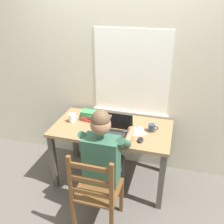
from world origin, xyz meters
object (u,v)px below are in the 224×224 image
Objects in this scene: laptop at (116,130)px; coffee_mug_white at (73,118)px; coffee_mug_dark at (152,128)px; landscape_photo_print at (120,123)px; wooden_chair at (96,192)px; book_stack_main at (89,115)px; seated_person at (105,156)px; computer_mouse at (140,140)px; desk at (112,135)px.

laptop reaches higher than coffee_mug_white.
landscape_photo_print is (-0.39, 0.08, -0.04)m from coffee_mug_dark.
wooden_chair is 0.96m from book_stack_main.
book_stack_main is (-0.37, 0.81, 0.37)m from wooden_chair.
coffee_mug_white is (-0.53, 0.43, 0.13)m from seated_person.
laptop is at bearing 86.14° from wooden_chair.
computer_mouse is at bearing -23.44° from book_stack_main.
computer_mouse is at bearing 36.73° from seated_person.
book_stack_main is (-0.37, 0.53, 0.14)m from seated_person.
wooden_chair is 0.69m from computer_mouse.
seated_person reaches higher than desk.
computer_mouse is at bearing -12.85° from coffee_mug_white.
coffee_mug_white is at bearing 141.08° from seated_person.
seated_person is at bearing -97.56° from laptop.
book_stack_main is 1.52× the size of landscape_photo_print.
laptop is 0.59m from coffee_mug_white.
computer_mouse is 0.50× the size of book_stack_main.
coffee_mug_dark is at bearing 4.18° from desk.
desk is 0.48m from coffee_mug_dark.
laptop is 1.67× the size of book_stack_main.
seated_person is 0.63m from coffee_mug_dark.
coffee_mug_white is 0.20m from book_stack_main.
computer_mouse reaches higher than desk.
desk is at bearing -99.26° from landscape_photo_print.
desk is 10.41× the size of landscape_photo_print.
seated_person reaches higher than computer_mouse.
coffee_mug_white is (-0.57, 0.14, -0.00)m from laptop.
desk is at bearing 93.85° from wooden_chair.
coffee_mug_white is 0.61× the size of book_stack_main.
wooden_chair is (0.00, -0.28, -0.22)m from seated_person.
coffee_mug_dark is 0.77m from book_stack_main.
seated_person reaches higher than laptop.
computer_mouse is at bearing -10.62° from laptop.
wooden_chair is at bearing -53.11° from coffee_mug_white.
wooden_chair is 0.67m from laptop.
coffee_mug_dark is (0.40, 0.75, 0.35)m from wooden_chair.
computer_mouse is at bearing -25.77° from landscape_photo_print.
computer_mouse is (0.28, -0.05, -0.04)m from laptop.
book_stack_main reaches higher than desk.
computer_mouse is 0.77× the size of landscape_photo_print.
landscape_photo_print is (0.06, 0.11, 0.11)m from desk.
desk is 0.51m from coffee_mug_white.
landscape_photo_print is (0.01, 0.55, 0.08)m from seated_person.
landscape_photo_print is at bearing 12.22° from coffee_mug_white.
wooden_chair is 0.88m from landscape_photo_print.
desk is at bearing 96.30° from seated_person.
desk is 0.23m from laptop.
book_stack_main is at bearing 163.42° from desk.
computer_mouse is at bearing -28.90° from desk.
book_stack_main reaches higher than computer_mouse.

